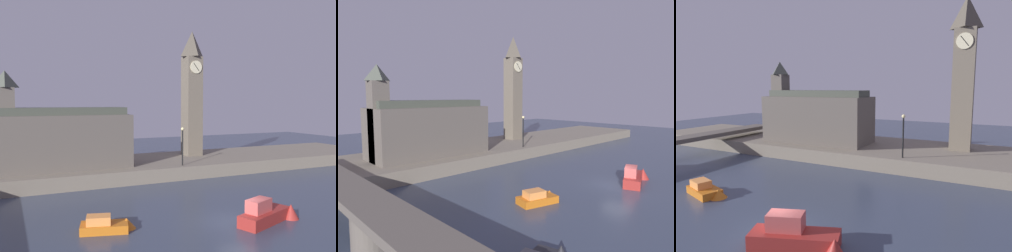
{
  "view_description": "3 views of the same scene",
  "coord_description": "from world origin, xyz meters",
  "views": [
    {
      "loc": [
        -14.99,
        -21.07,
        8.64
      ],
      "look_at": [
        1.54,
        15.53,
        5.97
      ],
      "focal_mm": 38.67,
      "sensor_mm": 36.0,
      "label": 1
    },
    {
      "loc": [
        -27.07,
        -12.8,
        8.55
      ],
      "look_at": [
        1.67,
        17.0,
        4.39
      ],
      "focal_mm": 32.06,
      "sensor_mm": 36.0,
      "label": 2
    },
    {
      "loc": [
        10.5,
        -12.46,
        8.4
      ],
      "look_at": [
        -3.0,
        14.44,
        4.38
      ],
      "focal_mm": 30.92,
      "sensor_mm": 36.0,
      "label": 3
    }
  ],
  "objects": [
    {
      "name": "far_embankment",
      "position": [
        0.0,
        20.0,
        0.75
      ],
      "size": [
        70.0,
        12.0,
        1.5
      ],
      "primitive_type": "cube",
      "color": "slate",
      "rests_on": "ground"
    },
    {
      "name": "streetlamp",
      "position": [
        3.14,
        15.11,
        4.15
      ],
      "size": [
        0.36,
        0.36,
        4.31
      ],
      "color": "black",
      "rests_on": "far_embankment"
    },
    {
      "name": "ground_plane",
      "position": [
        0.0,
        0.0,
        0.0
      ],
      "size": [
        120.0,
        120.0,
        0.0
      ],
      "primitive_type": "plane",
      "color": "#384256"
    },
    {
      "name": "boat_patrol_orange",
      "position": [
        -8.78,
        2.17,
        0.4
      ],
      "size": [
        4.14,
        2.33,
        1.22
      ],
      "color": "orange",
      "rests_on": "ground"
    },
    {
      "name": "boat_dinghy_red",
      "position": [
        2.16,
        -0.83,
        0.61
      ],
      "size": [
        5.75,
        3.03,
        1.92
      ],
      "color": "maroon",
      "rests_on": "ground"
    },
    {
      "name": "clock_tower",
      "position": [
        7.86,
        21.76,
        10.03
      ],
      "size": [
        2.4,
        2.44,
        16.49
      ],
      "color": "#6B6051",
      "rests_on": "far_embankment"
    },
    {
      "name": "parliament_hall",
      "position": [
        -9.44,
        18.99,
        4.76
      ],
      "size": [
        13.64,
        5.58,
        10.32
      ],
      "color": "#5B544C",
      "rests_on": "far_embankment"
    }
  ]
}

